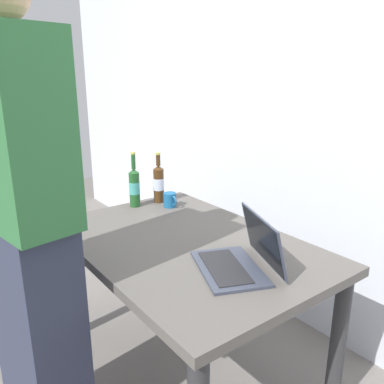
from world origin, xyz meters
TOP-DOWN VIEW (x-y plane):
  - ground_plane at (0.00, 0.00)m, footprint 8.00×8.00m
  - desk at (0.00, 0.00)m, footprint 1.32×0.88m
  - laptop at (0.36, 0.02)m, footprint 0.43×0.40m
  - beer_bottle_brown at (-0.58, 0.06)m, footprint 0.06×0.06m
  - beer_bottle_dark at (-0.57, 0.22)m, footprint 0.06×0.06m
  - person_figure at (-0.03, -0.67)m, footprint 0.46×0.33m
  - coffee_mug at (-0.45, 0.22)m, footprint 0.11×0.07m
  - back_wall at (0.00, 0.85)m, footprint 6.00×0.10m

SIDE VIEW (x-z plane):
  - ground_plane at x=0.00m, z-range 0.00..0.00m
  - desk at x=0.00m, z-range 0.26..0.96m
  - coffee_mug at x=-0.45m, z-range 0.71..0.79m
  - laptop at x=0.36m, z-range 0.65..0.86m
  - beer_bottle_dark at x=-0.57m, z-range 0.67..0.98m
  - beer_bottle_brown at x=-0.58m, z-range 0.66..0.99m
  - person_figure at x=-0.03m, z-range 0.01..1.83m
  - back_wall at x=0.00m, z-range 0.00..2.60m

